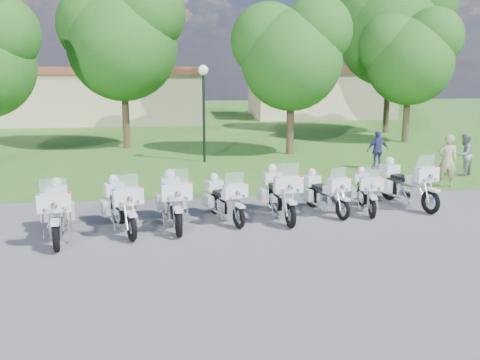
{
  "coord_description": "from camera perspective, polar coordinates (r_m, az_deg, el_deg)",
  "views": [
    {
      "loc": [
        -1.07,
        -14.0,
        4.26
      ],
      "look_at": [
        0.8,
        1.2,
        0.95
      ],
      "focal_mm": 40.0,
      "sensor_mm": 36.0,
      "label": 1
    }
  ],
  "objects": [
    {
      "name": "motorcycle_2",
      "position": [
        14.47,
        -7.09,
        -2.09
      ],
      "size": [
        0.99,
        2.54,
        1.71
      ],
      "rotation": [
        0.0,
        0.0,
        3.25
      ],
      "color": "black",
      "rests_on": "ground"
    },
    {
      "name": "ground",
      "position": [
        14.68,
        -2.52,
        -4.69
      ],
      "size": [
        100.0,
        100.0,
        0.0
      ],
      "primitive_type": "plane",
      "color": "#56565B",
      "rests_on": "ground"
    },
    {
      "name": "lamp_post",
      "position": [
        23.62,
        -3.91,
        9.61
      ],
      "size": [
        0.44,
        0.44,
        4.26
      ],
      "color": "black",
      "rests_on": "ground"
    },
    {
      "name": "bystander_b",
      "position": [
        22.58,
        22.79,
        2.49
      ],
      "size": [
        1.02,
        0.98,
        1.66
      ],
      "primitive_type": "imported",
      "rotation": [
        0.0,
        0.0,
        -2.52
      ],
      "color": "gray",
      "rests_on": "ground"
    },
    {
      "name": "motorcycle_7",
      "position": [
        17.18,
        17.29,
        -0.29
      ],
      "size": [
        1.32,
        2.45,
        1.7
      ],
      "rotation": [
        0.0,
        0.0,
        3.46
      ],
      "color": "black",
      "rests_on": "ground"
    },
    {
      "name": "motorcycle_3",
      "position": [
        14.9,
        -1.7,
        -1.96
      ],
      "size": [
        1.18,
        2.11,
        1.48
      ],
      "rotation": [
        0.0,
        0.0,
        3.48
      ],
      "color": "black",
      "rests_on": "ground"
    },
    {
      "name": "motorcycle_5",
      "position": [
        15.84,
        8.99,
        -1.28
      ],
      "size": [
        1.16,
        2.09,
        1.46
      ],
      "rotation": [
        0.0,
        0.0,
        3.48
      ],
      "color": "black",
      "rests_on": "ground"
    },
    {
      "name": "building_east",
      "position": [
        45.68,
        8.44,
        9.31
      ],
      "size": [
        11.44,
        7.28,
        4.1
      ],
      "color": "#C3B38D",
      "rests_on": "ground"
    },
    {
      "name": "tree_3",
      "position": [
        31.37,
        17.61,
        12.7
      ],
      "size": [
        5.49,
        4.68,
        7.32
      ],
      "color": "#38281C",
      "rests_on": "ground"
    },
    {
      "name": "tree_4",
      "position": [
        35.52,
        15.73,
        15.91
      ],
      "size": [
        7.74,
        6.61,
        10.32
      ],
      "color": "#38281C",
      "rests_on": "ground"
    },
    {
      "name": "tree_1",
      "position": [
        28.44,
        -12.56,
        14.85
      ],
      "size": [
        6.48,
        5.53,
        8.64
      ],
      "color": "#38281C",
      "rests_on": "ground"
    },
    {
      "name": "building_west",
      "position": [
        42.35,
        -13.85,
        8.88
      ],
      "size": [
        14.56,
        8.32,
        4.1
      ],
      "color": "#C3B38D",
      "rests_on": "ground"
    },
    {
      "name": "grass_lawn",
      "position": [
        41.24,
        -5.51,
        6.21
      ],
      "size": [
        100.0,
        48.0,
        0.01
      ],
      "primitive_type": "cube",
      "color": "#306620",
      "rests_on": "ground"
    },
    {
      "name": "motorcycle_4",
      "position": [
        15.18,
        4.23,
        -1.35
      ],
      "size": [
        0.97,
        2.54,
        1.71
      ],
      "rotation": [
        0.0,
        0.0,
        3.23
      ],
      "color": "black",
      "rests_on": "ground"
    },
    {
      "name": "motorcycle_0",
      "position": [
        14.06,
        -18.96,
        -3.12
      ],
      "size": [
        1.09,
        2.51,
        1.7
      ],
      "rotation": [
        0.0,
        0.0,
        3.31
      ],
      "color": "black",
      "rests_on": "ground"
    },
    {
      "name": "tree_2",
      "position": [
        25.88,
        5.41,
        13.62
      ],
      "size": [
        5.59,
        4.77,
        7.45
      ],
      "color": "#38281C",
      "rests_on": "ground"
    },
    {
      "name": "motorcycle_1",
      "position": [
        14.29,
        -12.57,
        -2.59
      ],
      "size": [
        1.29,
        2.35,
        1.64
      ],
      "rotation": [
        0.0,
        0.0,
        3.47
      ],
      "color": "black",
      "rests_on": "ground"
    },
    {
      "name": "bystander_a",
      "position": [
        20.26,
        21.22,
        1.91
      ],
      "size": [
        0.77,
        0.6,
        1.87
      ],
      "primitive_type": "imported",
      "rotation": [
        0.0,
        0.0,
        2.9
      ],
      "color": "tan",
      "rests_on": "ground"
    },
    {
      "name": "bystander_c",
      "position": [
        22.86,
        14.47,
        3.09
      ],
      "size": [
        0.96,
        0.45,
        1.59
      ],
      "primitive_type": "imported",
      "rotation": [
        0.0,
        0.0,
        3.21
      ],
      "color": "navy",
      "rests_on": "ground"
    },
    {
      "name": "motorcycle_6",
      "position": [
        16.32,
        13.24,
        -1.07
      ],
      "size": [
        0.87,
        2.16,
        1.45
      ],
      "rotation": [
        0.0,
        0.0,
        3.02
      ],
      "color": "black",
      "rests_on": "ground"
    }
  ]
}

